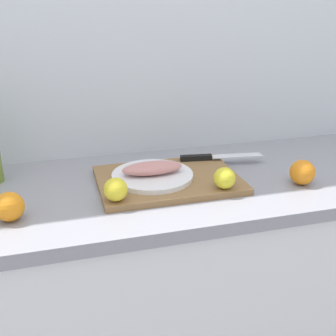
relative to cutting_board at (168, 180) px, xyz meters
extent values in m
cube|color=silver|center=(-0.10, 0.33, 0.34)|extent=(3.20, 0.05, 2.50)
cube|color=white|center=(-0.10, 0.01, -0.48)|extent=(2.00, 0.58, 0.86)
cube|color=gray|center=(-0.10, 0.01, -0.03)|extent=(2.00, 0.60, 0.04)
cube|color=olive|center=(0.00, 0.00, 0.00)|extent=(0.44, 0.31, 0.02)
cylinder|color=white|center=(-0.05, 0.00, 0.02)|extent=(0.25, 0.25, 0.01)
ellipsoid|color=tan|center=(-0.05, 0.00, 0.04)|extent=(0.19, 0.08, 0.04)
cube|color=silver|center=(0.28, 0.10, 0.02)|extent=(0.18, 0.06, 0.00)
cube|color=black|center=(0.13, 0.12, 0.02)|extent=(0.11, 0.04, 0.02)
sphere|color=yellow|center=(0.14, -0.13, 0.04)|extent=(0.06, 0.06, 0.06)
sphere|color=yellow|center=(-0.18, -0.12, 0.04)|extent=(0.07, 0.07, 0.07)
sphere|color=orange|center=(-0.46, -0.12, 0.03)|extent=(0.08, 0.08, 0.08)
sphere|color=orange|center=(0.40, -0.12, 0.03)|extent=(0.08, 0.08, 0.08)
camera|label=1|loc=(-0.32, -1.16, 0.52)|focal=44.34mm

